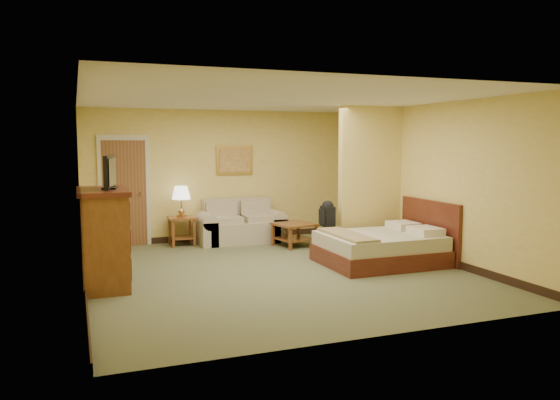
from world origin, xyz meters
name	(u,v)px	position (x,y,z in m)	size (l,w,h in m)	color
floor	(276,271)	(0.00, 0.00, 0.00)	(6.00, 6.00, 0.00)	#575B3B
ceiling	(275,99)	(0.00, 0.00, 2.60)	(6.00, 6.00, 0.00)	white
back_wall	(224,175)	(0.00, 3.00, 1.30)	(5.50, 0.02, 2.60)	#DFC45F
left_wall	(81,192)	(-2.75, 0.00, 1.30)	(0.02, 6.00, 2.60)	#DFC45F
right_wall	(429,182)	(2.75, 0.00, 1.30)	(0.02, 6.00, 2.60)	#DFC45F
partition	(370,179)	(2.15, 0.93, 1.30)	(1.20, 0.15, 2.60)	#DFC45F
door	(124,192)	(-1.95, 2.96, 1.03)	(0.94, 0.16, 2.10)	beige
baseboard	(225,236)	(0.00, 2.99, 0.06)	(5.50, 0.02, 0.12)	black
loveseat	(241,228)	(0.21, 2.57, 0.28)	(1.69, 0.78, 0.85)	tan
side_table	(182,227)	(-0.94, 2.65, 0.36)	(0.50, 0.50, 0.55)	brown
table_lamp	(181,194)	(-0.94, 2.65, 0.99)	(0.36, 0.36, 0.59)	#AF7C40
coffee_table	(295,230)	(1.04, 1.78, 0.32)	(0.82, 0.82, 0.44)	brown
wall_picture	(235,160)	(0.21, 2.97, 1.60)	(0.76, 0.04, 0.59)	#B78E3F
dresser	(104,238)	(-2.48, 0.01, 0.67)	(0.66, 1.25, 1.34)	brown
tv	(110,173)	(-2.38, 0.01, 1.55)	(0.24, 0.73, 0.45)	black
bed	(383,247)	(1.83, -0.10, 0.27)	(1.90, 1.55, 1.00)	#4B1B11
backpack	(328,213)	(1.30, 0.91, 0.73)	(0.21, 0.27, 0.46)	black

